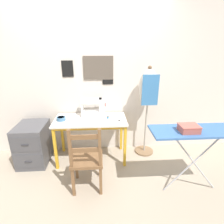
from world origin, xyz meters
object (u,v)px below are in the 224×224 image
(scissors, at_px, (120,120))
(thread_spool_near_machine, at_px, (108,118))
(filing_cabinet, at_px, (34,144))
(dress_form, at_px, (148,93))
(wooden_chair, at_px, (87,160))
(sewing_machine, at_px, (94,108))
(ironing_board, at_px, (199,133))
(fabric_bowl, at_px, (61,119))
(storage_box, at_px, (189,128))

(scissors, relative_size, thread_spool_near_machine, 3.17)
(filing_cabinet, relative_size, dress_form, 0.43)
(wooden_chair, xyz_separation_m, filing_cabinet, (-0.90, 0.65, -0.11))
(sewing_machine, bearing_deg, dress_form, -2.04)
(sewing_machine, relative_size, wooden_chair, 0.43)
(thread_spool_near_machine, distance_m, ironing_board, 1.31)
(scissors, xyz_separation_m, wooden_chair, (-0.48, -0.59, -0.29))
(scissors, distance_m, filing_cabinet, 1.44)
(sewing_machine, xyz_separation_m, dress_form, (0.87, -0.03, 0.24))
(wooden_chair, bearing_deg, ironing_board, -5.41)
(wooden_chair, distance_m, ironing_board, 1.40)
(sewing_machine, xyz_separation_m, thread_spool_near_machine, (0.21, -0.16, -0.12))
(fabric_bowl, xyz_separation_m, thread_spool_near_machine, (0.72, 0.02, -0.01))
(dress_form, height_order, ironing_board, dress_form)
(dress_form, bearing_deg, scissors, -156.89)
(scissors, bearing_deg, thread_spool_near_machine, 157.45)
(fabric_bowl, bearing_deg, storage_box, -27.03)
(scissors, distance_m, wooden_chair, 0.82)
(scissors, xyz_separation_m, filing_cabinet, (-1.38, 0.05, -0.39))
(wooden_chair, bearing_deg, sewing_machine, 84.06)
(wooden_chair, bearing_deg, storage_box, -8.03)
(filing_cabinet, relative_size, ironing_board, 0.57)
(dress_form, bearing_deg, filing_cabinet, -175.40)
(thread_spool_near_machine, relative_size, filing_cabinet, 0.06)
(filing_cabinet, height_order, dress_form, dress_form)
(thread_spool_near_machine, bearing_deg, dress_form, 10.82)
(wooden_chair, xyz_separation_m, dress_form, (0.95, 0.79, 0.66))
(dress_form, bearing_deg, storage_box, -76.86)
(fabric_bowl, xyz_separation_m, ironing_board, (1.76, -0.78, 0.08))
(dress_form, bearing_deg, sewing_machine, 177.96)
(storage_box, bearing_deg, fabric_bowl, 152.97)
(scissors, bearing_deg, ironing_board, -40.25)
(fabric_bowl, height_order, scissors, fabric_bowl)
(thread_spool_near_machine, xyz_separation_m, dress_form, (0.65, 0.12, 0.36))
(fabric_bowl, bearing_deg, scissors, -3.59)
(fabric_bowl, relative_size, storage_box, 0.63)
(thread_spool_near_machine, xyz_separation_m, filing_cabinet, (-1.20, -0.02, -0.41))
(sewing_machine, distance_m, filing_cabinet, 1.13)
(scissors, xyz_separation_m, storage_box, (0.69, -0.76, 0.19))
(fabric_bowl, height_order, wooden_chair, wooden_chair)
(fabric_bowl, height_order, storage_box, storage_box)
(scissors, height_order, ironing_board, ironing_board)
(sewing_machine, relative_size, scissors, 3.31)
(sewing_machine, xyz_separation_m, scissors, (0.40, -0.23, -0.13))
(filing_cabinet, bearing_deg, storage_box, -21.37)
(fabric_bowl, bearing_deg, filing_cabinet, -179.40)
(thread_spool_near_machine, bearing_deg, filing_cabinet, -178.85)
(wooden_chair, bearing_deg, filing_cabinet, 144.29)
(wooden_chair, bearing_deg, dress_form, 39.84)
(ironing_board, distance_m, storage_box, 0.18)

